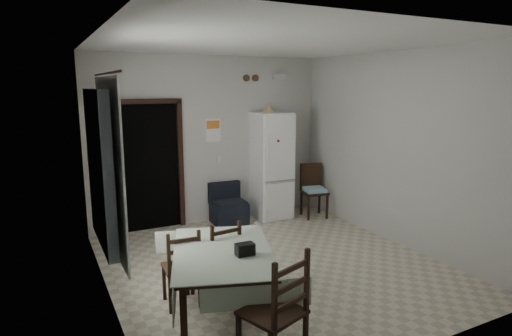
{
  "coord_description": "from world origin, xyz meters",
  "views": [
    {
      "loc": [
        -2.69,
        -4.72,
        2.38
      ],
      "look_at": [
        0.0,
        0.5,
        1.25
      ],
      "focal_mm": 30.0,
      "sensor_mm": 36.0,
      "label": 1
    }
  ],
  "objects_px": {
    "fridge": "(271,166)",
    "navy_seat": "(229,204)",
    "corner_chair": "(314,191)",
    "dining_table": "(223,286)",
    "dining_chair_far_right": "(219,258)",
    "dining_chair_far_left": "(181,266)",
    "dining_chair_near_head": "(272,310)"
  },
  "relations": [
    {
      "from": "fridge",
      "to": "dining_chair_far_left",
      "type": "distance_m",
      "value": 3.45
    },
    {
      "from": "navy_seat",
      "to": "dining_chair_far_right",
      "type": "height_order",
      "value": "dining_chair_far_right"
    },
    {
      "from": "dining_chair_far_right",
      "to": "corner_chair",
      "type": "bearing_deg",
      "value": -149.28
    },
    {
      "from": "corner_chair",
      "to": "dining_chair_far_left",
      "type": "bearing_deg",
      "value": -135.07
    },
    {
      "from": "corner_chair",
      "to": "dining_table",
      "type": "xyz_separation_m",
      "value": [
        -2.89,
        -2.54,
        -0.1
      ]
    },
    {
      "from": "dining_chair_near_head",
      "to": "fridge",
      "type": "bearing_deg",
      "value": -137.73
    },
    {
      "from": "dining_table",
      "to": "dining_chair_far_left",
      "type": "relative_size",
      "value": 1.66
    },
    {
      "from": "dining_chair_far_right",
      "to": "dining_chair_near_head",
      "type": "distance_m",
      "value": 1.4
    },
    {
      "from": "dining_table",
      "to": "fridge",
      "type": "bearing_deg",
      "value": 72.06
    },
    {
      "from": "corner_chair",
      "to": "dining_chair_far_left",
      "type": "xyz_separation_m",
      "value": [
        -3.16,
        -2.0,
        -0.04
      ]
    },
    {
      "from": "dining_chair_far_right",
      "to": "dining_chair_near_head",
      "type": "relative_size",
      "value": 0.85
    },
    {
      "from": "fridge",
      "to": "navy_seat",
      "type": "xyz_separation_m",
      "value": [
        -0.84,
        -0.0,
        -0.61
      ]
    },
    {
      "from": "navy_seat",
      "to": "dining_chair_far_right",
      "type": "bearing_deg",
      "value": -112.31
    },
    {
      "from": "fridge",
      "to": "dining_table",
      "type": "bearing_deg",
      "value": -124.02
    },
    {
      "from": "corner_chair",
      "to": "dining_chair_near_head",
      "type": "distance_m",
      "value": 4.44
    },
    {
      "from": "fridge",
      "to": "dining_chair_near_head",
      "type": "distance_m",
      "value": 4.38
    },
    {
      "from": "navy_seat",
      "to": "dining_table",
      "type": "bearing_deg",
      "value": -110.97
    },
    {
      "from": "fridge",
      "to": "dining_table",
      "type": "height_order",
      "value": "fridge"
    },
    {
      "from": "corner_chair",
      "to": "dining_chair_near_head",
      "type": "bearing_deg",
      "value": -116.8
    },
    {
      "from": "dining_chair_far_left",
      "to": "dining_chair_far_right",
      "type": "distance_m",
      "value": 0.43
    },
    {
      "from": "dining_chair_near_head",
      "to": "corner_chair",
      "type": "bearing_deg",
      "value": -148.07
    },
    {
      "from": "dining_table",
      "to": "dining_chair_near_head",
      "type": "distance_m",
      "value": 0.91
    },
    {
      "from": "fridge",
      "to": "dining_table",
      "type": "distance_m",
      "value": 3.69
    },
    {
      "from": "corner_chair",
      "to": "dining_chair_far_right",
      "type": "bearing_deg",
      "value": -130.6
    },
    {
      "from": "corner_chair",
      "to": "dining_chair_far_left",
      "type": "distance_m",
      "value": 3.74
    },
    {
      "from": "dining_table",
      "to": "dining_chair_far_left",
      "type": "distance_m",
      "value": 0.61
    },
    {
      "from": "dining_table",
      "to": "dining_chair_far_right",
      "type": "height_order",
      "value": "dining_chair_far_right"
    },
    {
      "from": "fridge",
      "to": "navy_seat",
      "type": "bearing_deg",
      "value": -177.23
    },
    {
      "from": "navy_seat",
      "to": "corner_chair",
      "type": "bearing_deg",
      "value": -9.96
    },
    {
      "from": "corner_chair",
      "to": "dining_chair_far_right",
      "type": "xyz_separation_m",
      "value": [
        -2.73,
        -2.04,
        -0.02
      ]
    },
    {
      "from": "dining_chair_far_right",
      "to": "dining_table",
      "type": "bearing_deg",
      "value": 66.08
    },
    {
      "from": "navy_seat",
      "to": "dining_table",
      "type": "distance_m",
      "value": 3.21
    }
  ]
}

